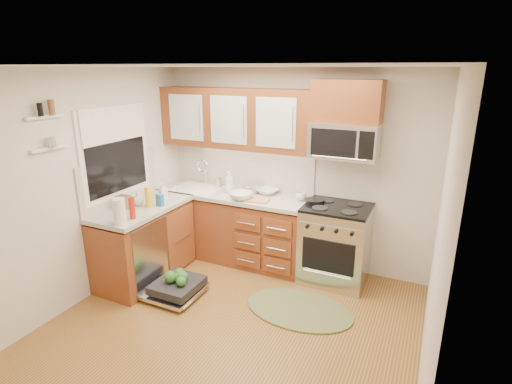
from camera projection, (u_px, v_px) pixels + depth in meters
The scene contains 38 objects.
floor at pixel (229, 330), 3.95m from camera, with size 3.50×3.50×0.00m, color brown.
ceiling at pixel (222, 66), 3.21m from camera, with size 3.50×3.50×0.00m, color white.
wall_back at pixel (293, 169), 5.09m from camera, with size 3.50×0.04×2.50m, color beige.
wall_front at pixel (61, 317), 2.07m from camera, with size 3.50×0.04×2.50m, color beige.
wall_left at pixel (83, 188), 4.29m from camera, with size 0.04×3.50×2.50m, color beige.
wall_right at pixel (438, 247), 2.87m from camera, with size 0.04×3.50×2.50m, color beige.
base_cabinet_back at pixel (233, 228), 5.37m from camera, with size 2.05×0.60×0.85m, color brown.
base_cabinet_left at pixel (144, 245), 4.87m from camera, with size 0.60×1.25×0.85m, color brown.
countertop_back at pixel (232, 195), 5.22m from camera, with size 2.07×0.64×0.05m, color #ADA99E.
countertop_left at pixel (142, 208), 4.72m from camera, with size 0.64×1.27×0.05m, color #ADA99E.
backsplash_back at pixel (242, 167), 5.39m from camera, with size 2.05×0.02×0.57m, color beige.
backsplash_left at pixel (120, 180), 4.75m from camera, with size 0.02×1.25×0.57m, color beige.
upper_cabinets at pixel (235, 118), 5.05m from camera, with size 2.05×0.35×0.75m, color brown, non-canonical shape.
cabinet_over_mw at pixel (347, 101), 4.41m from camera, with size 0.76×0.35×0.47m, color brown.
range at pixel (335, 244), 4.77m from camera, with size 0.76×0.64×0.95m, color silver, non-canonical shape.
microwave at pixel (344, 141), 4.51m from camera, with size 0.76×0.38×0.40m, color silver, non-canonical shape.
sink at pixel (197, 197), 5.45m from camera, with size 0.62×0.50×0.26m, color white, non-canonical shape.
dishwasher at pixel (175, 288), 4.53m from camera, with size 0.70×0.60×0.20m, color silver, non-canonical shape.
window at pixel (115, 152), 4.63m from camera, with size 0.03×1.05×1.05m, color white, non-canonical shape.
window_blind at pixel (114, 124), 4.52m from camera, with size 0.02×0.96×0.40m, color white.
shelf_upper at pixel (45, 117), 3.74m from camera, with size 0.04×0.40×0.03m, color white.
shelf_lower at pixel (50, 148), 3.82m from camera, with size 0.04×0.40×0.03m, color white.
rug at pixel (299, 309), 4.28m from camera, with size 1.17×0.76×0.02m, color #606C3E, non-canonical shape.
skillet at pixel (315, 201), 4.75m from camera, with size 0.23×0.23×0.04m, color black.
stock_pot at pixel (250, 189), 5.18m from camera, with size 0.21×0.21×0.13m, color silver.
cutting_board at pixel (257, 200), 4.89m from camera, with size 0.29×0.18×0.02m, color #B57E52.
canister at pixel (219, 182), 5.44m from camera, with size 0.09×0.09×0.14m, color silver.
paper_towel_roll at pixel (120, 212), 4.12m from camera, with size 0.13×0.13×0.28m, color white.
mustard_bottle at pixel (149, 197), 4.65m from camera, with size 0.08×0.08×0.25m, color yellow.
red_bottle at pixel (132, 208), 4.29m from camera, with size 0.06×0.06×0.24m, color #B21E0E.
wooden_box at pixel (124, 202), 4.62m from camera, with size 0.15×0.11×0.15m, color brown.
blue_carton at pixel (160, 200), 4.71m from camera, with size 0.09×0.05×0.14m, color #235DA5.
bowl_a at pixel (267, 191), 5.17m from camera, with size 0.27×0.27×0.07m, color #999999.
bowl_b at pixel (241, 196), 4.94m from camera, with size 0.29×0.29×0.09m, color #999999.
cup at pixel (301, 196), 4.90m from camera, with size 0.13×0.13×0.11m, color #999999.
soap_bottle_a at pixel (229, 182), 5.19m from camera, with size 0.11×0.11×0.29m, color #999999.
soap_bottle_b at pixel (163, 191), 4.97m from camera, with size 0.09×0.09×0.20m, color #999999.
soap_bottle_c at pixel (138, 199), 4.72m from camera, with size 0.13×0.13×0.17m, color #999999.
Camera 1 is at (1.67, -2.93, 2.49)m, focal length 28.00 mm.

